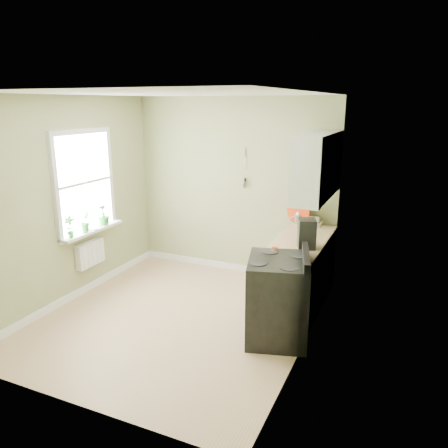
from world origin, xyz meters
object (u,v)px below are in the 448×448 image
at_px(stand_mixer, 316,214).
at_px(coffee_maker, 306,234).
at_px(stove, 278,299).
at_px(kettle, 298,217).

distance_m(stand_mixer, coffee_maker, 1.07).
height_order(stove, kettle, kettle).
bearing_deg(stove, stand_mixer, 89.22).
distance_m(kettle, coffee_maker, 1.11).
height_order(stand_mixer, kettle, stand_mixer).
bearing_deg(stove, kettle, 97.78).
relative_size(stove, stand_mixer, 2.90).
height_order(stove, stand_mixer, stand_mixer).
bearing_deg(kettle, stove, -82.22).
xyz_separation_m(kettle, coffee_maker, (0.37, -1.05, 0.08)).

